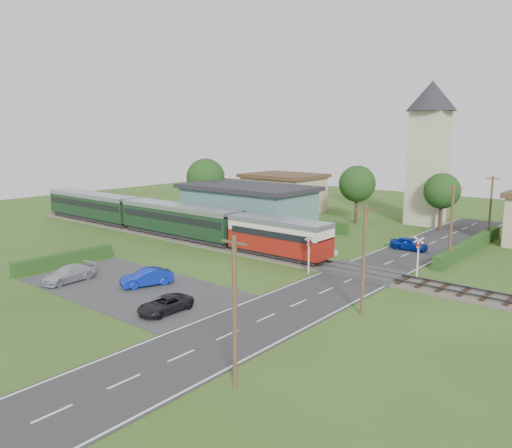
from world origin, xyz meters
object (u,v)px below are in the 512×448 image
Objects in this scene: station_building at (247,207)px; crossing_signal_far at (418,251)px; church_tower at (429,142)px; crossing_signal_near at (309,248)px; car_park_dark at (165,304)px; car_park_blue at (147,277)px; pedestrian_far at (186,222)px; car_on_road at (409,244)px; car_park_silver at (69,274)px; house_west at (284,192)px; train at (160,216)px; pedestrian_near at (276,235)px; equipment_hut at (166,214)px.

crossing_signal_far is (23.60, -6.60, -0.55)m from station_building.
church_tower reaches higher than crossing_signal_near.
crossing_signal_far is at bearing 64.29° from car_park_dark.
car_park_blue is at bearing -133.19° from crossing_signal_far.
car_park_dark is at bearing -156.61° from pedestrian_far.
car_on_road is (2.98, 13.19, -1.47)m from crossing_signal_near.
car_park_silver is (-12.79, -13.87, -1.45)m from crossing_signal_near.
house_west is 43.59m from car_park_dark.
station_building is 1.48× the size of house_west.
house_west is at bearing 117.32° from car_park_dark.
train is 3.25m from pedestrian_far.
crossing_signal_near is 13.73m from car_park_dark.
pedestrian_near reaches higher than car_park_silver.
station_building is 23.89m from church_tower.
church_tower is at bearing 90.02° from car_park_dark.
car_on_road is at bearing 23.65° from train.
car_on_road is (-4.22, 8.39, -1.47)m from crossing_signal_far.
equipment_hut is 25.04m from crossing_signal_near.
crossing_signal_far is (28.84, 2.39, -0.04)m from train.
station_building is at bearing 133.24° from car_park_blue.
train is 13.18× the size of crossing_signal_far.
crossing_signal_near reaches higher than car_on_road.
crossing_signal_near is at bearing 162.30° from pedestrian_near.
car_park_blue is 1.02× the size of car_park_dark.
car_park_blue is 16.52m from pedestrian_near.
car_park_blue is at bearing -98.64° from church_tower.
train is 29.44× the size of pedestrian_far.
church_tower is 26.39m from crossing_signal_far.
car_park_silver is at bearing 94.77° from pedestrian_near.
pedestrian_far is (-20.50, 5.29, -0.96)m from crossing_signal_near.
car_park_dark is at bearing -40.36° from equipment_hut.
crossing_signal_near is (21.64, -2.41, -0.04)m from train.
car_on_road is (4.38, -15.22, -9.56)m from church_tower.
car_park_dark is (22.50, -19.12, -1.14)m from equipment_hut.
train is 11.94× the size of car_on_road.
equipment_hut is at bearing 140.35° from car_park_dark.
car_park_dark is (10.89, 0.35, -0.09)m from car_park_silver.
train is 21.77m from crossing_signal_near.
house_west is at bearing 81.38° from equipment_hut.
equipment_hut is 9.92m from station_building.
equipment_hut is at bearing 178.54° from crossing_signal_far.
church_tower is 40.67m from car_park_blue.
pedestrian_far is at bearing -87.44° from house_west.
crossing_signal_near is 13.04m from car_park_blue.
crossing_signal_far reaches higher than car_park_blue.
church_tower is at bearing 102.30° from car_park_blue.
crossing_signal_near reaches higher than equipment_hut.
car_park_blue reaches higher than car_park_silver.
pedestrian_near is at bearing 176.14° from crossing_signal_far.
church_tower is 18.50m from car_on_road.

